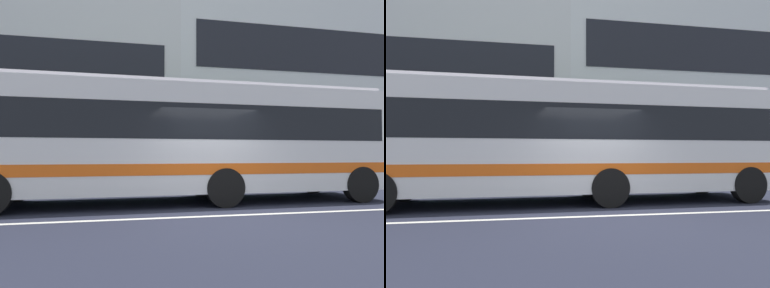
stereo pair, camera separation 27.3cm
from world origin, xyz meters
TOP-DOWN VIEW (x-y plane):
  - ground_plane at (0.00, 0.00)m, footprint 160.00×160.00m
  - lane_centre_line at (0.00, 0.00)m, footprint 60.00×0.16m
  - hedge_row_far at (-1.90, 5.95)m, footprint 14.55×1.10m
  - apartment_block_right at (10.32, 14.69)m, footprint 19.20×10.97m
  - transit_bus at (-0.34, 2.32)m, footprint 11.53×2.92m

SIDE VIEW (x-z plane):
  - ground_plane at x=0.00m, z-range 0.00..0.00m
  - lane_centre_line at x=0.00m, z-range 0.00..0.01m
  - hedge_row_far at x=-1.90m, z-range 0.00..1.09m
  - transit_bus at x=-0.34m, z-range 0.17..3.45m
  - apartment_block_right at x=10.32m, z-range 0.00..11.89m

